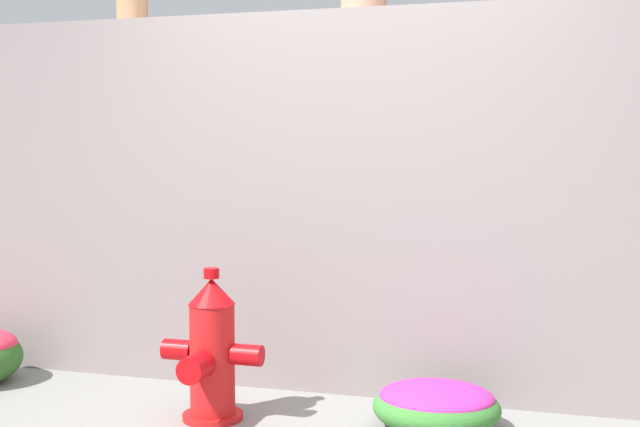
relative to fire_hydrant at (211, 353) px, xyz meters
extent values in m
cube|color=gray|center=(0.56, 0.77, 0.71)|extent=(6.55, 0.38, 2.08)
cylinder|color=tan|center=(-0.83, 0.78, 1.85)|extent=(0.18, 0.18, 0.20)
cylinder|color=red|center=(0.00, 0.01, -0.32)|extent=(0.30, 0.30, 0.03)
cylinder|color=red|center=(0.00, 0.01, -0.05)|extent=(0.22, 0.22, 0.58)
cone|color=red|center=(0.00, 0.01, 0.31)|extent=(0.23, 0.23, 0.13)
cylinder|color=red|center=(0.00, 0.01, 0.40)|extent=(0.08, 0.08, 0.05)
cylinder|color=red|center=(-0.19, 0.01, 0.00)|extent=(0.15, 0.10, 0.10)
cylinder|color=red|center=(0.19, 0.01, 0.00)|extent=(0.15, 0.10, 0.10)
cylinder|color=red|center=(0.00, -0.18, -0.03)|extent=(0.13, 0.16, 0.13)
ellipsoid|color=#35742E|center=(1.09, 0.17, -0.23)|extent=(0.61, 0.55, 0.23)
ellipsoid|color=#BA2988|center=(1.09, 0.17, -0.18)|extent=(0.55, 0.49, 0.13)
camera|label=1|loc=(1.64, -3.70, 1.01)|focal=46.50mm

